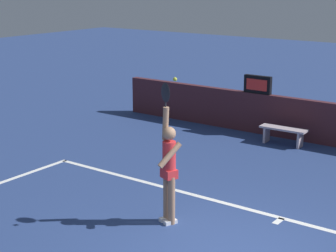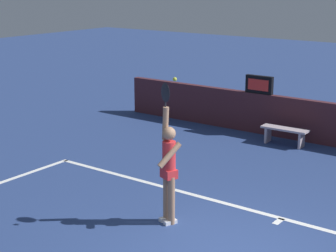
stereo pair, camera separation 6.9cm
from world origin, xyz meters
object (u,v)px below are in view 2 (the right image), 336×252
at_px(tennis_ball, 175,79).
at_px(courtside_bench_near, 285,132).
at_px(tennis_player, 169,166).
at_px(speed_display, 259,85).

relative_size(tennis_ball, courtside_bench_near, 0.06).
xyz_separation_m(tennis_player, tennis_ball, (0.14, -0.02, 1.55)).
bearing_deg(tennis_ball, tennis_player, 170.86).
bearing_deg(tennis_ball, speed_display, 104.85).
xyz_separation_m(speed_display, courtside_bench_near, (1.13, -0.67, -1.03)).
bearing_deg(speed_display, courtside_bench_near, -30.59).
height_order(tennis_player, courtside_bench_near, tennis_player).
xyz_separation_m(speed_display, tennis_player, (1.54, -6.31, -0.32)).
xyz_separation_m(tennis_ball, courtside_bench_near, (-0.55, 5.67, -2.26)).
height_order(speed_display, tennis_player, tennis_player).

